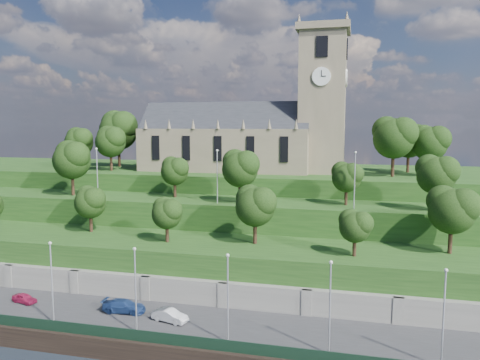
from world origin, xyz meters
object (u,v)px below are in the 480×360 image
(church, at_px, (251,131))
(car_left, at_px, (24,298))
(car_middle, at_px, (170,316))
(car_right, at_px, (124,306))

(church, height_order, car_left, church)
(car_left, relative_size, car_middle, 0.80)
(car_left, relative_size, car_right, 0.66)
(church, bearing_deg, car_right, -99.60)
(church, distance_m, car_right, 44.20)
(car_left, bearing_deg, car_middle, -79.60)
(car_left, height_order, car_right, car_right)
(car_right, bearing_deg, church, -13.74)
(car_middle, relative_size, car_right, 0.82)
(car_left, xyz_separation_m, car_middle, (19.51, -0.92, 0.12))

